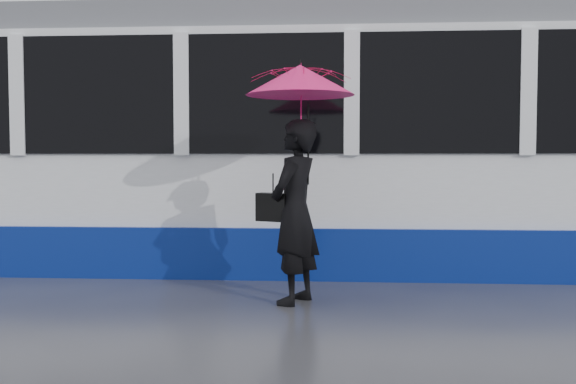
{
  "coord_description": "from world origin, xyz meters",
  "views": [
    {
      "loc": [
        0.76,
        -6.23,
        1.44
      ],
      "look_at": [
        0.32,
        0.3,
        1.1
      ],
      "focal_mm": 40.0,
      "sensor_mm": 36.0,
      "label": 1
    }
  ],
  "objects": [
    {
      "name": "tram",
      "position": [
        3.49,
        2.5,
        1.64
      ],
      "size": [
        26.0,
        2.56,
        3.35
      ],
      "color": "white",
      "rests_on": "ground"
    },
    {
      "name": "rails",
      "position": [
        0.0,
        2.5,
        0.01
      ],
      "size": [
        34.0,
        1.51,
        0.02
      ],
      "color": "#3F3D38",
      "rests_on": "ground"
    },
    {
      "name": "umbrella",
      "position": [
        0.45,
        0.1,
        2.0
      ],
      "size": [
        1.4,
        1.4,
        1.23
      ],
      "rotation": [
        0.0,
        0.0,
        -0.39
      ],
      "color": "#FC1561",
      "rests_on": "ground"
    },
    {
      "name": "handbag",
      "position": [
        0.18,
        0.12,
        0.96
      ],
      "size": [
        0.36,
        0.26,
        0.46
      ],
      "rotation": [
        0.0,
        0.0,
        -0.39
      ],
      "color": "black",
      "rests_on": "ground"
    },
    {
      "name": "ground",
      "position": [
        0.0,
        0.0,
        0.0
      ],
      "size": [
        90.0,
        90.0,
        0.0
      ],
      "primitive_type": "plane",
      "color": "#2F2F34",
      "rests_on": "ground"
    },
    {
      "name": "woman",
      "position": [
        0.4,
        0.1,
        0.91
      ],
      "size": [
        0.66,
        0.78,
        1.83
      ],
      "primitive_type": "imported",
      "rotation": [
        0.0,
        0.0,
        -1.96
      ],
      "color": "black",
      "rests_on": "ground"
    }
  ]
}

